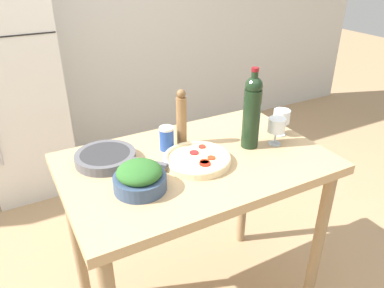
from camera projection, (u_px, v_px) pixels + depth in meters
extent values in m
cube|color=silver|center=(75.00, 9.00, 3.08)|extent=(6.40, 0.06, 2.60)
cube|color=silver|center=(15.00, 82.00, 2.76)|extent=(0.60, 0.62, 1.75)
cube|color=black|center=(7.00, 36.00, 2.34)|extent=(0.59, 0.01, 0.01)
cube|color=tan|center=(196.00, 164.00, 1.66)|extent=(1.16, 0.74, 0.04)
cylinder|color=#967A55|center=(317.00, 246.00, 1.85)|extent=(0.06, 0.06, 0.88)
cylinder|color=#967A55|center=(77.00, 240.00, 1.89)|extent=(0.06, 0.06, 0.88)
cylinder|color=#967A55|center=(244.00, 185.00, 2.33)|extent=(0.06, 0.06, 0.88)
cylinder|color=black|center=(251.00, 119.00, 1.70)|extent=(0.08, 0.08, 0.28)
sphere|color=black|center=(254.00, 86.00, 1.62)|extent=(0.08, 0.08, 0.08)
cylinder|color=black|center=(254.00, 79.00, 1.61)|extent=(0.03, 0.03, 0.06)
cylinder|color=maroon|center=(255.00, 69.00, 1.59)|extent=(0.03, 0.03, 0.02)
cylinder|color=silver|center=(274.00, 143.00, 1.78)|extent=(0.06, 0.06, 0.00)
cylinder|color=silver|center=(275.00, 137.00, 1.76)|extent=(0.01, 0.01, 0.06)
cylinder|color=white|center=(277.00, 125.00, 1.73)|extent=(0.08, 0.08, 0.07)
cylinder|color=maroon|center=(276.00, 131.00, 1.75)|extent=(0.07, 0.07, 0.01)
cylinder|color=silver|center=(280.00, 134.00, 1.87)|extent=(0.06, 0.06, 0.00)
cylinder|color=silver|center=(280.00, 128.00, 1.85)|extent=(0.01, 0.01, 0.06)
cylinder|color=white|center=(282.00, 116.00, 1.82)|extent=(0.08, 0.08, 0.07)
cylinder|color=maroon|center=(281.00, 122.00, 1.84)|extent=(0.07, 0.07, 0.01)
cylinder|color=olive|center=(181.00, 121.00, 1.72)|extent=(0.05, 0.05, 0.23)
sphere|color=brown|center=(181.00, 94.00, 1.66)|extent=(0.04, 0.04, 0.04)
cylinder|color=#384C6B|center=(140.00, 183.00, 1.43)|extent=(0.21, 0.21, 0.06)
ellipsoid|color=#2D6628|center=(139.00, 172.00, 1.41)|extent=(0.17, 0.17, 0.07)
cylinder|color=beige|center=(197.00, 160.00, 1.62)|extent=(0.29, 0.29, 0.02)
torus|color=beige|center=(197.00, 158.00, 1.61)|extent=(0.29, 0.29, 0.02)
cylinder|color=red|center=(193.00, 153.00, 1.65)|extent=(0.04, 0.04, 0.01)
cylinder|color=red|center=(205.00, 164.00, 1.57)|extent=(0.05, 0.05, 0.01)
cylinder|color=red|center=(211.00, 158.00, 1.61)|extent=(0.03, 0.03, 0.01)
cylinder|color=red|center=(202.00, 147.00, 1.70)|extent=(0.03, 0.03, 0.01)
cylinder|color=red|center=(205.00, 162.00, 1.58)|extent=(0.04, 0.04, 0.01)
cylinder|color=#284CA3|center=(167.00, 139.00, 1.71)|extent=(0.06, 0.06, 0.10)
cylinder|color=white|center=(166.00, 128.00, 1.68)|extent=(0.07, 0.07, 0.01)
cylinder|color=#56565B|center=(106.00, 157.00, 1.62)|extent=(0.26, 0.26, 0.04)
cylinder|color=#2F2F32|center=(105.00, 157.00, 1.62)|extent=(0.21, 0.21, 0.03)
cube|color=#56565B|center=(150.00, 163.00, 1.56)|extent=(0.12, 0.13, 0.02)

